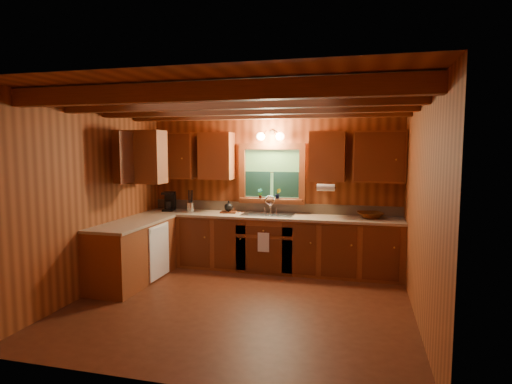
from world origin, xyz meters
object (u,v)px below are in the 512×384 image
Objects in this scene: wicker_basket at (370,215)px; sink at (268,217)px; cutting_board at (229,212)px; coffee_maker at (169,201)px.

sink is at bearing -178.16° from wicker_basket.
coffee_maker is at bearing 176.51° from cutting_board.
wicker_basket is (1.59, 0.05, 0.09)m from sink.
sink is 2.51× the size of coffee_maker.
coffee_maker reaches higher than wicker_basket.
wicker_basket is (2.28, 0.01, 0.04)m from cutting_board.
cutting_board is at bearing 176.43° from sink.
sink is at bearing -7.82° from cutting_board.
wicker_basket is (3.35, 0.02, -0.11)m from coffee_maker.
cutting_board is 2.28m from wicker_basket.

